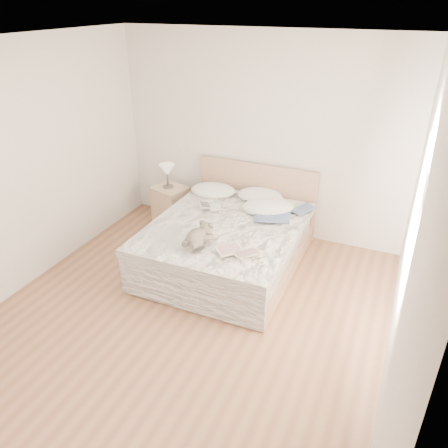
{
  "coord_description": "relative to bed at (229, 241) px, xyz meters",
  "views": [
    {
      "loc": [
        1.83,
        -3.16,
        3.03
      ],
      "look_at": [
        -0.0,
        1.05,
        0.62
      ],
      "focal_mm": 35.0,
      "sensor_mm": 36.0,
      "label": 1
    }
  ],
  "objects": [
    {
      "name": "floor",
      "position": [
        0.0,
        -1.19,
        -0.31
      ],
      "size": [
        4.0,
        4.5,
        0.0
      ],
      "primitive_type": "cube",
      "color": "brown",
      "rests_on": "ground"
    },
    {
      "name": "ceiling",
      "position": [
        0.0,
        -1.19,
        2.39
      ],
      "size": [
        4.0,
        4.5,
        0.0
      ],
      "primitive_type": "cube",
      "color": "white",
      "rests_on": "ground"
    },
    {
      "name": "wall_back",
      "position": [
        0.0,
        1.06,
        1.04
      ],
      "size": [
        4.0,
        0.02,
        2.7
      ],
      "primitive_type": "cube",
      "color": "silver",
      "rests_on": "ground"
    },
    {
      "name": "wall_left",
      "position": [
        -2.0,
        -1.19,
        1.04
      ],
      "size": [
        0.02,
        4.5,
        2.7
      ],
      "primitive_type": "cube",
      "color": "silver",
      "rests_on": "ground"
    },
    {
      "name": "wall_right",
      "position": [
        2.0,
        -1.19,
        1.04
      ],
      "size": [
        0.02,
        4.5,
        2.7
      ],
      "primitive_type": "cube",
      "color": "silver",
      "rests_on": "ground"
    },
    {
      "name": "window",
      "position": [
        1.99,
        -0.89,
        1.14
      ],
      "size": [
        0.02,
        1.3,
        1.1
      ],
      "primitive_type": "cube",
      "color": "white",
      "rests_on": "wall_right"
    },
    {
      "name": "bed",
      "position": [
        0.0,
        0.0,
        0.0
      ],
      "size": [
        1.72,
        2.14,
        1.0
      ],
      "color": "tan",
      "rests_on": "floor"
    },
    {
      "name": "nightstand",
      "position": [
        -1.23,
        0.7,
        -0.03
      ],
      "size": [
        0.54,
        0.51,
        0.56
      ],
      "primitive_type": "cube",
      "rotation": [
        0.0,
        0.0,
        -0.29
      ],
      "color": "tan",
      "rests_on": "floor"
    },
    {
      "name": "table_lamp",
      "position": [
        -1.26,
        0.7,
        0.5
      ],
      "size": [
        0.25,
        0.25,
        0.35
      ],
      "color": "#46413C",
      "rests_on": "nightstand"
    },
    {
      "name": "pillow_left",
      "position": [
        -0.53,
        0.68,
        0.33
      ],
      "size": [
        0.69,
        0.54,
        0.19
      ],
      "primitive_type": "ellipsoid",
      "rotation": [
        0.0,
        0.0,
        0.18
      ],
      "color": "white",
      "rests_on": "bed"
    },
    {
      "name": "pillow_middle",
      "position": [
        0.13,
        0.76,
        0.33
      ],
      "size": [
        0.64,
        0.46,
        0.19
      ],
      "primitive_type": "ellipsoid",
      "rotation": [
        0.0,
        0.0,
        0.05
      ],
      "color": "white",
      "rests_on": "bed"
    },
    {
      "name": "pillow_right",
      "position": [
        0.34,
        0.48,
        0.33
      ],
      "size": [
        0.8,
        0.72,
        0.2
      ],
      "primitive_type": "ellipsoid",
      "rotation": [
        0.0,
        0.0,
        0.51
      ],
      "color": "white",
      "rests_on": "bed"
    },
    {
      "name": "blouse",
      "position": [
        0.43,
        0.42,
        0.32
      ],
      "size": [
        0.84,
        0.87,
        0.03
      ],
      "primitive_type": null,
      "rotation": [
        0.0,
        0.0,
        0.26
      ],
      "color": "#384B72",
      "rests_on": "bed"
    },
    {
      "name": "photo_book",
      "position": [
        -0.35,
        0.21,
        0.32
      ],
      "size": [
        0.36,
        0.33,
        0.02
      ],
      "primitive_type": "cube",
      "rotation": [
        0.0,
        0.0,
        0.59
      ],
      "color": "white",
      "rests_on": "bed"
    },
    {
      "name": "childrens_book",
      "position": [
        0.4,
        -0.68,
        0.32
      ],
      "size": [
        0.48,
        0.47,
        0.03
      ],
      "primitive_type": "cube",
      "rotation": [
        0.0,
        0.0,
        -0.72
      ],
      "color": "beige",
      "rests_on": "bed"
    },
    {
      "name": "teddy_bear",
      "position": [
        -0.09,
        -0.71,
        0.34
      ],
      "size": [
        0.3,
        0.39,
        0.2
      ],
      "primitive_type": null,
      "rotation": [
        0.0,
        0.0,
        -0.1
      ],
      "color": "#5B5347",
      "rests_on": "bed"
    }
  ]
}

